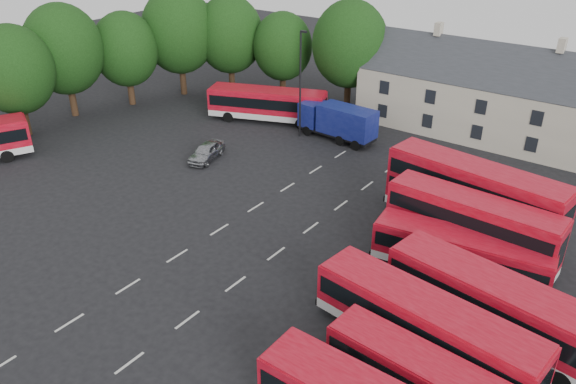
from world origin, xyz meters
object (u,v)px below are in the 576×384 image
at_px(bus_dd_south, 471,225).
at_px(box_truck, 338,121).
at_px(lamppost, 300,82).
at_px(silver_car, 206,152).

relative_size(bus_dd_south, box_truck, 1.38).
distance_m(bus_dd_south, lamppost, 23.24).
relative_size(box_truck, silver_car, 1.76).
bearing_deg(silver_car, lamppost, 54.99).
distance_m(box_truck, lamppost, 5.05).
xyz_separation_m(box_truck, lamppost, (-3.30, -1.53, 3.50)).
height_order(silver_car, lamppost, lamppost).
distance_m(bus_dd_south, box_truck, 21.03).
height_order(bus_dd_south, lamppost, lamppost).
bearing_deg(bus_dd_south, box_truck, 147.25).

